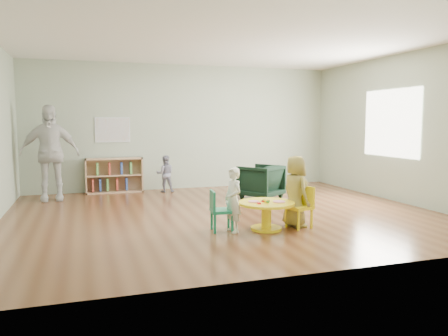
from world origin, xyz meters
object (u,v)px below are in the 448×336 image
at_px(toddler, 165,174).
at_px(adult_caretaker, 49,153).
at_px(kid_chair_left, 219,209).
at_px(kid_chair_right, 301,205).
at_px(armchair, 261,182).
at_px(child_right, 295,191).
at_px(child_left, 233,200).
at_px(bookshelf, 114,176).
at_px(activity_table, 266,210).

xyz_separation_m(toddler, adult_caretaker, (-2.30, -0.31, 0.53)).
bearing_deg(adult_caretaker, kid_chair_left, -55.05).
bearing_deg(kid_chair_right, armchair, -25.13).
xyz_separation_m(kid_chair_left, toddler, (-0.11, 3.62, 0.09)).
xyz_separation_m(kid_chair_right, child_right, (-0.06, 0.07, 0.20)).
bearing_deg(adult_caretaker, child_left, -53.90).
xyz_separation_m(bookshelf, child_right, (2.32, -4.01, 0.16)).
distance_m(kid_chair_right, toddler, 3.99).
bearing_deg(child_right, kid_chair_left, 77.59).
height_order(activity_table, armchair, armchair).
bearing_deg(armchair, child_right, 45.03).
bearing_deg(child_right, child_left, 82.53).
height_order(bookshelf, child_left, child_left).
bearing_deg(child_left, kid_chair_left, -131.04).
bearing_deg(armchair, adult_caretaker, -49.17).
relative_size(activity_table, kid_chair_right, 1.33).
distance_m(activity_table, armchair, 2.55).
height_order(bookshelf, adult_caretaker, adult_caretaker).
height_order(kid_chair_left, kid_chair_right, kid_chair_right).
relative_size(activity_table, bookshelf, 0.66).
relative_size(activity_table, child_left, 0.88).
distance_m(child_right, adult_caretaker, 4.92).
bearing_deg(activity_table, toddler, 101.72).
distance_m(kid_chair_left, toddler, 3.62).
bearing_deg(activity_table, kid_chair_left, 169.83).
distance_m(kid_chair_right, child_right, 0.22).
xyz_separation_m(child_left, adult_caretaker, (-2.58, 3.40, 0.48)).
xyz_separation_m(kid_chair_right, toddler, (-1.31, 3.77, 0.08)).
bearing_deg(bookshelf, toddler, -16.04).
xyz_separation_m(child_right, toddler, (-1.25, 3.70, -0.12)).
bearing_deg(child_left, child_right, 78.26).
bearing_deg(kid_chair_right, kid_chair_left, 66.47).
bearing_deg(armchair, kid_chair_right, 46.75).
bearing_deg(armchair, kid_chair_left, 20.70).
height_order(kid_chair_left, child_left, child_left).
xyz_separation_m(kid_chair_left, adult_caretaker, (-2.41, 3.31, 0.62)).
distance_m(activity_table, kid_chair_left, 0.68).
xyz_separation_m(child_left, toddler, (-0.28, 3.71, -0.05)).
height_order(armchair, adult_caretaker, adult_caretaker).
relative_size(armchair, child_left, 0.82).
relative_size(armchair, child_right, 0.71).
relative_size(toddler, adult_caretaker, 0.43).
relative_size(activity_table, adult_caretaker, 0.43).
bearing_deg(activity_table, child_right, 4.49).
relative_size(kid_chair_left, toddler, 0.72).
distance_m(child_left, child_right, 0.97).
bearing_deg(adult_caretaker, bookshelf, 25.54).
height_order(activity_table, kid_chair_right, kid_chair_right).
height_order(kid_chair_right, bookshelf, bookshelf).
height_order(kid_chair_right, armchair, armchair).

